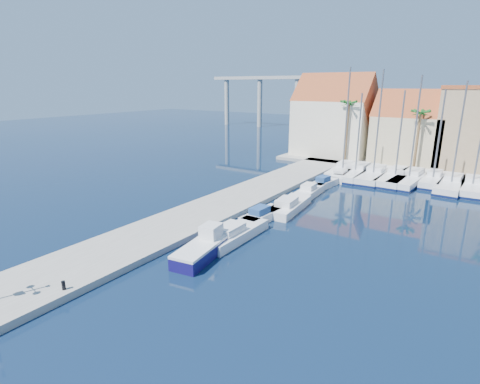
% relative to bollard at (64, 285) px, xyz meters
% --- Properties ---
extents(ground, '(260.00, 260.00, 0.00)m').
position_rel_bollard_xyz_m(ground, '(6.60, 4.24, -0.77)').
color(ground, black).
rests_on(ground, ground).
extents(quay_west, '(6.00, 77.00, 0.50)m').
position_rel_bollard_xyz_m(quay_west, '(-2.40, 17.74, -0.52)').
color(quay_west, gray).
rests_on(quay_west, ground).
extents(shore_north, '(54.00, 16.00, 0.50)m').
position_rel_bollard_xyz_m(shore_north, '(16.60, 52.24, -0.52)').
color(shore_north, gray).
rests_on(shore_north, ground).
extents(bollard, '(0.22, 0.22, 0.54)m').
position_rel_bollard_xyz_m(bollard, '(0.00, 0.00, 0.00)').
color(bollard, black).
rests_on(bollard, quay_west).
extents(fishing_boat, '(2.86, 6.12, 2.06)m').
position_rel_bollard_xyz_m(fishing_boat, '(3.23, 8.97, -0.09)').
color(fishing_boat, '#130D4E').
rests_on(fishing_boat, ground).
extents(motorboat_west_0, '(2.27, 6.99, 1.40)m').
position_rel_bollard_xyz_m(motorboat_west_0, '(3.25, 12.66, -0.26)').
color(motorboat_west_0, white).
rests_on(motorboat_west_0, ground).
extents(motorboat_west_1, '(1.95, 5.38, 1.40)m').
position_rel_bollard_xyz_m(motorboat_west_1, '(2.86, 17.72, -0.26)').
color(motorboat_west_1, white).
rests_on(motorboat_west_1, ground).
extents(motorboat_west_2, '(2.91, 7.22, 1.40)m').
position_rel_bollard_xyz_m(motorboat_west_2, '(3.61, 21.55, -0.26)').
color(motorboat_west_2, white).
rests_on(motorboat_west_2, ground).
extents(motorboat_west_3, '(2.17, 5.73, 1.40)m').
position_rel_bollard_xyz_m(motorboat_west_3, '(3.07, 27.86, -0.26)').
color(motorboat_west_3, white).
rests_on(motorboat_west_3, ground).
extents(motorboat_west_4, '(2.14, 5.26, 1.40)m').
position_rel_bollard_xyz_m(motorboat_west_4, '(3.08, 32.13, -0.26)').
color(motorboat_west_4, white).
rests_on(motorboat_west_4, ground).
extents(motorboat_west_5, '(2.19, 6.02, 1.40)m').
position_rel_bollard_xyz_m(motorboat_west_5, '(3.41, 37.05, -0.26)').
color(motorboat_west_5, white).
rests_on(motorboat_west_5, ground).
extents(motorboat_west_6, '(2.88, 7.38, 1.40)m').
position_rel_bollard_xyz_m(motorboat_west_6, '(3.36, 42.26, -0.26)').
color(motorboat_west_6, white).
rests_on(motorboat_west_6, ground).
extents(sailboat_0, '(3.47, 10.18, 14.26)m').
position_rel_bollard_xyz_m(sailboat_0, '(2.66, 40.08, -0.16)').
color(sailboat_0, white).
rests_on(sailboat_0, ground).
extents(sailboat_1, '(3.27, 11.38, 11.03)m').
position_rel_bollard_xyz_m(sailboat_1, '(4.56, 40.01, -0.22)').
color(sailboat_1, white).
rests_on(sailboat_1, ground).
extents(sailboat_2, '(3.05, 10.60, 13.89)m').
position_rel_bollard_xyz_m(sailboat_2, '(6.97, 39.69, -0.18)').
color(sailboat_2, white).
rests_on(sailboat_2, ground).
extents(sailboat_3, '(3.24, 11.15, 11.41)m').
position_rel_bollard_xyz_m(sailboat_3, '(9.64, 40.18, -0.21)').
color(sailboat_3, white).
rests_on(sailboat_3, ground).
extents(sailboat_4, '(3.83, 11.30, 13.18)m').
position_rel_bollard_xyz_m(sailboat_4, '(11.34, 40.25, -0.19)').
color(sailboat_4, white).
rests_on(sailboat_4, ground).
extents(sailboat_5, '(2.28, 8.39, 11.53)m').
position_rel_bollard_xyz_m(sailboat_5, '(13.85, 41.15, -0.17)').
color(sailboat_5, white).
rests_on(sailboat_5, ground).
extents(sailboat_6, '(2.98, 9.95, 12.49)m').
position_rel_bollard_xyz_m(sailboat_6, '(16.02, 39.91, -0.19)').
color(sailboat_6, white).
rests_on(sailboat_6, ground).
extents(sailboat_7, '(2.86, 9.24, 13.53)m').
position_rel_bollard_xyz_m(sailboat_7, '(18.14, 40.15, -0.16)').
color(sailboat_7, white).
rests_on(sailboat_7, ground).
extents(building_0, '(12.30, 9.00, 13.50)m').
position_rel_bollard_xyz_m(building_0, '(-3.40, 51.24, 5.75)').
color(building_0, beige).
rests_on(building_0, shore_north).
extents(building_1, '(10.30, 8.00, 11.00)m').
position_rel_bollard_xyz_m(building_1, '(8.60, 51.24, 4.52)').
color(building_1, '#C6B48C').
rests_on(building_1, shore_north).
extents(palm_0, '(2.60, 2.60, 10.15)m').
position_rel_bollard_xyz_m(palm_0, '(0.60, 46.24, 8.31)').
color(palm_0, brown).
rests_on(palm_0, shore_north).
extents(palm_1, '(2.60, 2.60, 9.15)m').
position_rel_bollard_xyz_m(palm_1, '(10.60, 46.24, 7.36)').
color(palm_1, brown).
rests_on(palm_1, shore_north).
extents(viaduct, '(48.00, 2.20, 14.45)m').
position_rel_bollard_xyz_m(viaduct, '(-32.47, 86.24, 9.48)').
color(viaduct, '#9E9E99').
rests_on(viaduct, ground).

